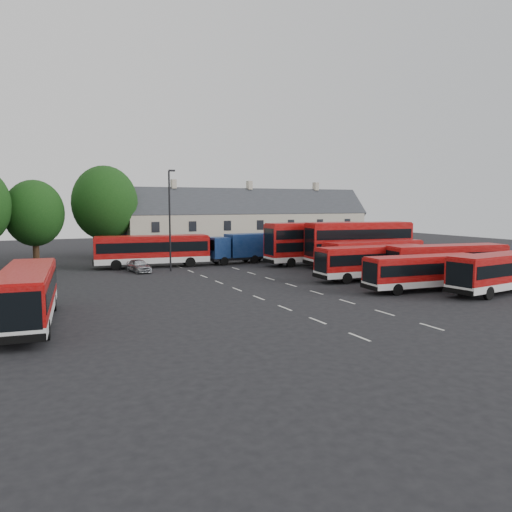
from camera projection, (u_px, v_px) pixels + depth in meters
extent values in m
plane|color=black|center=(247.00, 293.00, 38.39)|extent=(140.00, 140.00, 0.00)
cube|color=beige|center=(359.00, 337.00, 25.82)|extent=(0.15, 1.80, 0.01)
cube|color=beige|center=(318.00, 321.00, 29.41)|extent=(0.15, 1.80, 0.01)
cube|color=beige|center=(285.00, 308.00, 33.00)|extent=(0.15, 1.80, 0.01)
cube|color=beige|center=(259.00, 298.00, 36.60)|extent=(0.15, 1.80, 0.01)
cube|color=beige|center=(237.00, 289.00, 40.19)|extent=(0.15, 1.80, 0.01)
cube|color=beige|center=(219.00, 282.00, 43.78)|extent=(0.15, 1.80, 0.01)
cube|color=beige|center=(204.00, 276.00, 47.37)|extent=(0.15, 1.80, 0.01)
cube|color=beige|center=(191.00, 271.00, 50.96)|extent=(0.15, 1.80, 0.01)
cube|color=beige|center=(179.00, 267.00, 54.55)|extent=(0.15, 1.80, 0.01)
cube|color=beige|center=(432.00, 327.00, 27.96)|extent=(0.15, 1.80, 0.01)
cube|color=beige|center=(385.00, 313.00, 31.55)|extent=(0.15, 1.80, 0.01)
cube|color=beige|center=(347.00, 302.00, 35.14)|extent=(0.15, 1.80, 0.01)
cube|color=beige|center=(316.00, 293.00, 38.74)|extent=(0.15, 1.80, 0.01)
cube|color=beige|center=(291.00, 285.00, 42.33)|extent=(0.15, 1.80, 0.01)
cube|color=beige|center=(270.00, 279.00, 45.92)|extent=(0.15, 1.80, 0.01)
cube|color=beige|center=(251.00, 273.00, 49.51)|extent=(0.15, 1.80, 0.01)
cube|color=beige|center=(236.00, 268.00, 53.10)|extent=(0.15, 1.80, 0.01)
cube|color=beige|center=(222.00, 264.00, 56.69)|extent=(0.15, 1.80, 0.01)
cylinder|color=black|center=(36.00, 248.00, 57.35)|extent=(0.70, 0.70, 3.50)
ellipsoid|color=#11350E|center=(34.00, 213.00, 56.93)|extent=(6.60, 6.60, 7.59)
cylinder|color=black|center=(106.00, 242.00, 61.64)|extent=(0.70, 0.70, 4.20)
ellipsoid|color=#11350E|center=(105.00, 203.00, 61.13)|extent=(7.92, 7.92, 9.11)
cube|color=beige|center=(249.00, 233.00, 71.03)|extent=(35.00, 7.00, 5.50)
cube|color=#2D3035|center=(249.00, 213.00, 70.74)|extent=(35.70, 7.13, 7.13)
cube|color=beige|center=(174.00, 184.00, 65.62)|extent=(0.60, 0.90, 1.20)
cube|color=beige|center=(249.00, 185.00, 70.33)|extent=(0.60, 0.90, 1.20)
cube|color=beige|center=(316.00, 186.00, 75.03)|extent=(0.60, 0.90, 1.20)
cube|color=silver|center=(502.00, 283.00, 38.54)|extent=(11.07, 3.87, 0.54)
cube|color=#990B09|center=(502.00, 267.00, 38.41)|extent=(11.07, 3.87, 1.92)
cube|color=black|center=(502.00, 267.00, 38.40)|extent=(10.65, 3.88, 0.94)
cube|color=#990B09|center=(503.00, 254.00, 38.30)|extent=(10.85, 3.75, 0.12)
cylinder|color=black|center=(489.00, 293.00, 35.75)|extent=(1.01, 0.40, 0.99)
cylinder|color=black|center=(512.00, 281.00, 41.38)|extent=(1.01, 0.40, 0.99)
cube|color=silver|center=(423.00, 282.00, 39.49)|extent=(10.07, 3.12, 0.50)
cube|color=#990B09|center=(423.00, 268.00, 39.37)|extent=(10.07, 3.12, 1.76)
cube|color=black|center=(423.00, 267.00, 39.37)|extent=(9.68, 3.14, 0.86)
cube|color=#990B09|center=(424.00, 256.00, 39.28)|extent=(9.87, 3.01, 0.11)
cylinder|color=black|center=(397.00, 290.00, 37.47)|extent=(0.92, 0.33, 0.90)
cylinder|color=black|center=(446.00, 281.00, 41.57)|extent=(0.92, 0.33, 0.90)
cube|color=silver|center=(447.00, 272.00, 44.84)|extent=(11.58, 4.24, 0.57)
cube|color=#990B09|center=(447.00, 257.00, 44.71)|extent=(11.58, 4.24, 2.01)
cube|color=black|center=(447.00, 257.00, 44.70)|extent=(11.14, 4.23, 0.98)
cube|color=#990B09|center=(448.00, 246.00, 44.60)|extent=(11.34, 4.11, 0.12)
cylinder|color=black|center=(420.00, 278.00, 42.72)|extent=(1.06, 0.44, 1.03)
cylinder|color=black|center=(471.00, 271.00, 47.02)|extent=(1.06, 0.44, 1.03)
cube|color=silver|center=(373.00, 272.00, 45.09)|extent=(10.97, 3.09, 0.54)
cube|color=#990B09|center=(373.00, 258.00, 44.96)|extent=(10.97, 3.09, 1.92)
cube|color=black|center=(373.00, 258.00, 44.95)|extent=(10.54, 3.12, 0.94)
cube|color=#990B09|center=(373.00, 247.00, 44.85)|extent=(10.75, 2.98, 0.12)
cylinder|color=black|center=(347.00, 278.00, 42.79)|extent=(1.00, 0.33, 0.99)
cylinder|color=black|center=(396.00, 271.00, 47.44)|extent=(1.00, 0.33, 0.99)
cube|color=silver|center=(374.00, 265.00, 50.13)|extent=(11.30, 3.25, 0.56)
cube|color=#990B09|center=(374.00, 252.00, 50.00)|extent=(11.30, 3.25, 1.98)
cube|color=black|center=(374.00, 251.00, 49.99)|extent=(10.85, 3.29, 0.96)
cube|color=#990B09|center=(374.00, 242.00, 49.89)|extent=(11.07, 3.14, 0.12)
cylinder|color=black|center=(354.00, 271.00, 47.43)|extent=(1.03, 0.35, 1.01)
cylinder|color=black|center=(392.00, 264.00, 52.89)|extent=(1.03, 0.35, 1.01)
cube|color=silver|center=(358.00, 259.00, 54.42)|extent=(12.11, 4.09, 0.59)
cube|color=#990B09|center=(359.00, 240.00, 54.20)|extent=(12.11, 4.09, 3.62)
cube|color=black|center=(359.00, 246.00, 54.28)|extent=(11.65, 4.09, 1.03)
cube|color=#990B09|center=(359.00, 223.00, 54.01)|extent=(11.87, 3.95, 0.13)
cylinder|color=black|center=(332.00, 265.00, 52.09)|extent=(1.11, 0.43, 1.08)
cylinder|color=black|center=(382.00, 260.00, 56.82)|extent=(1.11, 0.43, 1.08)
cube|color=black|center=(359.00, 234.00, 54.13)|extent=(11.65, 4.09, 1.03)
cube|color=silver|center=(314.00, 257.00, 56.64)|extent=(11.61, 2.74, 0.58)
cube|color=#990B09|center=(315.00, 239.00, 56.43)|extent=(11.61, 2.74, 3.53)
cube|color=black|center=(314.00, 245.00, 56.50)|extent=(11.14, 2.80, 1.00)
cube|color=#990B09|center=(315.00, 223.00, 56.24)|extent=(11.37, 2.64, 0.13)
cylinder|color=black|center=(291.00, 263.00, 54.04)|extent=(1.06, 0.30, 1.05)
cylinder|color=black|center=(336.00, 257.00, 59.30)|extent=(1.06, 0.30, 1.05)
cube|color=black|center=(315.00, 233.00, 56.35)|extent=(11.14, 2.80, 1.00)
cube|color=silver|center=(28.00, 311.00, 28.23)|extent=(3.79, 11.67, 0.57)
cube|color=#990B09|center=(27.00, 289.00, 28.10)|extent=(3.79, 11.67, 2.03)
cube|color=black|center=(27.00, 288.00, 28.09)|extent=(3.80, 11.22, 0.99)
cube|color=#990B09|center=(26.00, 270.00, 27.99)|extent=(3.66, 11.43, 0.13)
cylinder|color=black|center=(47.00, 330.00, 25.22)|extent=(0.40, 1.07, 1.04)
cylinder|color=black|center=(13.00, 305.00, 31.31)|extent=(0.40, 1.07, 1.04)
cube|color=silver|center=(152.00, 259.00, 54.08)|extent=(12.38, 4.16, 0.61)
cube|color=#990B09|center=(152.00, 247.00, 53.94)|extent=(12.38, 4.16, 2.15)
cube|color=black|center=(152.00, 246.00, 53.93)|extent=(11.91, 4.17, 1.05)
cube|color=#990B09|center=(152.00, 236.00, 53.82)|extent=(12.13, 4.02, 0.13)
cylinder|color=black|center=(116.00, 265.00, 51.70)|extent=(1.13, 0.44, 1.10)
cylinder|color=black|center=(186.00, 260.00, 56.53)|extent=(1.13, 0.44, 1.10)
cube|color=black|center=(241.00, 258.00, 57.91)|extent=(7.85, 2.57, 0.29)
cube|color=navy|center=(218.00, 248.00, 56.37)|extent=(2.09, 2.54, 2.32)
cube|color=black|center=(211.00, 245.00, 55.88)|extent=(0.23, 2.06, 1.16)
cube|color=navy|center=(249.00, 245.00, 58.30)|extent=(5.66, 2.78, 2.61)
cylinder|color=black|center=(224.00, 261.00, 55.66)|extent=(0.98, 0.33, 0.97)
cylinder|color=black|center=(258.00, 257.00, 60.31)|extent=(0.98, 0.33, 0.97)
imported|color=#B1B3B9|center=(139.00, 266.00, 50.22)|extent=(2.14, 4.08, 1.32)
cylinder|color=black|center=(170.00, 221.00, 50.55)|extent=(0.18, 0.18, 10.20)
cube|color=black|center=(172.00, 171.00, 50.15)|extent=(0.61, 0.26, 0.18)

